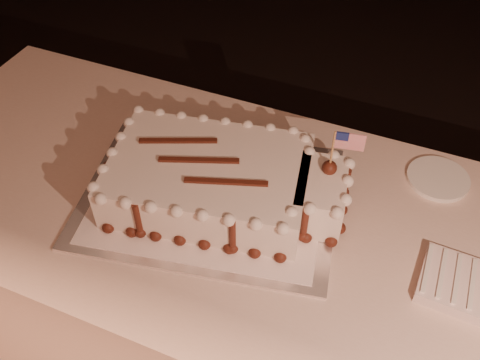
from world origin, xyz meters
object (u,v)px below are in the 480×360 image
at_px(banquet_table, 323,323).
at_px(sheet_cake, 223,181).
at_px(cake_board, 210,197).
at_px(side_plate, 438,179).
at_px(napkin_stack, 470,288).

bearing_deg(banquet_table, sheet_cake, 177.50).
xyz_separation_m(banquet_table, cake_board, (-0.33, 0.01, 0.38)).
xyz_separation_m(cake_board, side_plate, (0.51, 0.28, 0.00)).
bearing_deg(cake_board, sheet_cake, 0.41).
bearing_deg(sheet_cake, napkin_stack, -3.77).
height_order(sheet_cake, side_plate, sheet_cake).
bearing_deg(sheet_cake, cake_board, -168.70).
distance_m(banquet_table, sheet_cake, 0.53).
relative_size(cake_board, sheet_cake, 1.03).
bearing_deg(banquet_table, cake_board, 178.83).
xyz_separation_m(cake_board, sheet_cake, (0.03, 0.01, 0.06)).
relative_size(cake_board, napkin_stack, 2.92).
height_order(banquet_table, cake_board, cake_board).
bearing_deg(napkin_stack, banquet_table, 174.89).
relative_size(banquet_table, cake_board, 3.88).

